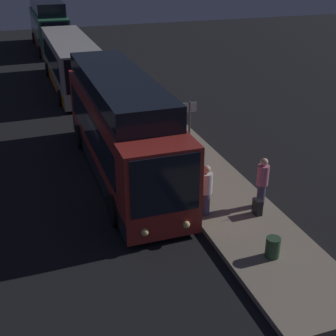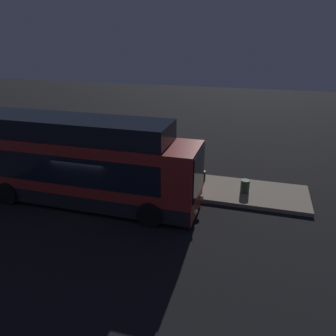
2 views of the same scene
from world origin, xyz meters
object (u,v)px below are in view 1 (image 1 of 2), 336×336
bus_second (71,63)px  passenger_waiting (206,188)px  sign_post (189,119)px  bus_third (49,27)px  trash_bin (273,247)px  bus_lead (121,131)px  passenger_boarding (262,180)px  suitcase (257,207)px

bus_second → passenger_waiting: bus_second is taller
passenger_waiting → sign_post: bearing=69.1°
bus_third → trash_bin: bus_third is taller
bus_lead → passenger_waiting: 4.93m
passenger_waiting → sign_post: size_ratio=0.84×
trash_bin → bus_second: bearing=-172.7°
passenger_boarding → sign_post: 5.83m
passenger_waiting → trash_bin: size_ratio=2.87×
bus_lead → suitcase: bus_lead is taller
suitcase → trash_bin: size_ratio=1.24×
suitcase → bus_second: bearing=-169.5°
bus_lead → bus_third: 27.62m
passenger_waiting → trash_bin: passenger_waiting is taller
bus_lead → passenger_boarding: bus_lead is taller
bus_lead → passenger_boarding: (4.64, 3.93, -0.66)m
suitcase → trash_bin: (2.34, -0.77, 0.04)m
sign_post → trash_bin: (8.62, -0.67, -1.07)m
bus_lead → passenger_waiting: size_ratio=5.98×
bus_third → sign_post: size_ratio=4.99×
bus_lead → bus_third: bus_third is taller
bus_lead → sign_post: bus_lead is taller
suitcase → sign_post: 6.39m
trash_bin → passenger_boarding: bearing=157.6°
passenger_waiting → trash_bin: 3.16m
bus_third → suitcase: (32.76, 3.52, -1.44)m
passenger_waiting → bus_lead: bearing=106.7°
bus_third → passenger_waiting: bus_third is taller
bus_second → bus_third: bus_third is taller
bus_lead → bus_second: 13.95m
bus_lead → suitcase: bearing=34.5°
suitcase → sign_post: sign_post is taller
bus_third → suitcase: 32.98m
bus_second → passenger_waiting: size_ratio=6.15×
passenger_boarding → trash_bin: size_ratio=2.86×
bus_lead → suitcase: (5.14, 3.52, -1.38)m
bus_third → sign_post: bearing=7.4°
bus_third → passenger_boarding: size_ratio=5.95×
bus_third → bus_lead: bearing=0.0°
sign_post → suitcase: bearing=0.9°
bus_second → trash_bin: bus_second is taller
bus_second → suitcase: 19.44m
suitcase → bus_lead: bearing=-145.5°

